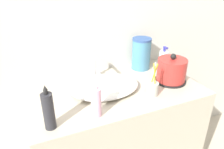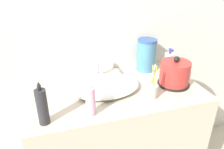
% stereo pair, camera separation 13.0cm
% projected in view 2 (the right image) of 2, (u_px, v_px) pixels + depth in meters
% --- Properties ---
extents(wall_back, '(6.00, 0.04, 2.60)m').
position_uv_depth(wall_back, '(100.00, 3.00, 1.42)').
color(wall_back, beige).
rests_on(wall_back, ground_plane).
extents(vanity_counter, '(1.06, 0.60, 0.83)m').
position_uv_depth(vanity_counter, '(115.00, 140.00, 1.54)').
color(vanity_counter, '#B7AD99').
rests_on(vanity_counter, ground_plane).
extents(sink_basin, '(0.42, 0.31, 0.06)m').
position_uv_depth(sink_basin, '(105.00, 86.00, 1.32)').
color(sink_basin, white).
rests_on(sink_basin, vanity_counter).
extents(faucet, '(0.06, 0.14, 0.17)m').
position_uv_depth(faucet, '(99.00, 65.00, 1.44)').
color(faucet, silver).
rests_on(faucet, vanity_counter).
extents(electric_kettle, '(0.20, 0.20, 0.19)m').
position_uv_depth(electric_kettle, '(174.00, 74.00, 1.37)').
color(electric_kettle, black).
rests_on(electric_kettle, vanity_counter).
extents(toothbrush_cup, '(0.07, 0.07, 0.21)m').
position_uv_depth(toothbrush_cup, '(151.00, 90.00, 1.25)').
color(toothbrush_cup, '#B7B2A8').
rests_on(toothbrush_cup, vanity_counter).
extents(lotion_bottle, '(0.06, 0.06, 0.18)m').
position_uv_depth(lotion_bottle, '(169.00, 63.00, 1.53)').
color(lotion_bottle, white).
rests_on(lotion_bottle, vanity_counter).
extents(shampoo_bottle, '(0.05, 0.05, 0.23)m').
position_uv_depth(shampoo_bottle, '(42.00, 106.00, 1.01)').
color(shampoo_bottle, '#28282D').
rests_on(shampoo_bottle, vanity_counter).
extents(mouthwash_bottle, '(0.05, 0.05, 0.19)m').
position_uv_depth(mouthwash_bottle, '(91.00, 101.00, 1.08)').
color(mouthwash_bottle, '#EAA8C6').
rests_on(mouthwash_bottle, vanity_counter).
extents(water_pitcher, '(0.14, 0.14, 0.23)m').
position_uv_depth(water_pitcher, '(146.00, 55.00, 1.55)').
color(water_pitcher, teal).
rests_on(water_pitcher, vanity_counter).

